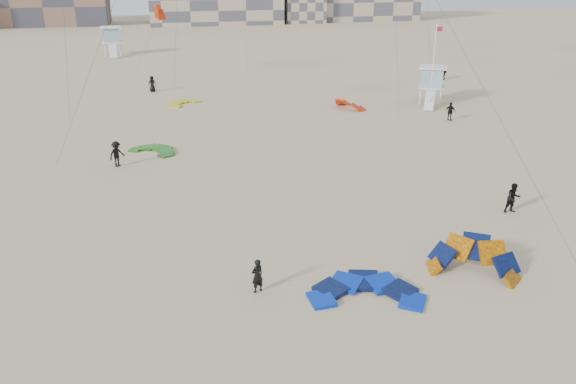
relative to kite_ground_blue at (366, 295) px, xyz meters
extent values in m
plane|color=tan|center=(-4.90, -2.63, 0.00)|extent=(320.00, 320.00, 0.00)
imported|color=black|center=(-4.67, 1.34, 0.82)|extent=(0.71, 0.61, 1.63)
imported|color=black|center=(11.53, 6.81, 0.92)|extent=(0.90, 0.71, 1.84)
imported|color=black|center=(-11.96, 20.28, 0.95)|extent=(1.39, 1.31, 1.89)
imported|color=black|center=(17.92, 27.16, 0.88)|extent=(1.02, 1.04, 1.76)
imported|color=black|center=(-9.71, 46.41, 0.90)|extent=(0.89, 0.59, 1.81)
imported|color=black|center=(26.76, 46.34, 0.95)|extent=(0.74, 1.80, 1.89)
cylinder|color=#3F3F3F|center=(-12.58, 19.50, 7.88)|extent=(6.49, 1.86, 13.77)
cylinder|color=#3F3F3F|center=(-15.69, 28.80, 8.15)|extent=(1.64, 2.60, 14.31)
cylinder|color=#3F3F3F|center=(11.98, 27.36, 8.94)|extent=(0.27, 3.62, 15.89)
cylinder|color=#3F3F3F|center=(-10.05, 55.16, 4.50)|extent=(3.59, 0.41, 7.01)
cube|color=white|center=(19.27, 34.24, 1.77)|extent=(3.58, 3.58, 0.13)
cube|color=#8DADC1|center=(19.27, 34.24, 2.78)|extent=(2.94, 2.94, 1.89)
cube|color=white|center=(19.27, 34.24, 3.81)|extent=(3.71, 3.71, 0.15)
cube|color=white|center=(19.27, 31.68, 0.85)|extent=(2.09, 2.82, 1.57)
cube|color=white|center=(-16.25, 76.91, 2.04)|extent=(3.27, 3.27, 0.15)
cube|color=#8DADC1|center=(-16.25, 76.91, 3.21)|extent=(2.69, 2.69, 2.18)
cube|color=white|center=(-16.25, 76.91, 4.39)|extent=(3.39, 3.39, 0.17)
cube|color=white|center=(-16.25, 73.96, 0.98)|extent=(1.31, 3.17, 1.81)
cylinder|color=white|center=(17.96, 31.73, 4.22)|extent=(0.11, 0.11, 8.44)
cube|color=red|center=(18.28, 31.73, 7.91)|extent=(0.63, 0.02, 0.42)
cube|color=tan|center=(27.10, 125.37, 5.00)|extent=(10.00, 10.00, 10.00)
camera|label=1|loc=(-7.89, -20.26, 13.72)|focal=35.00mm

